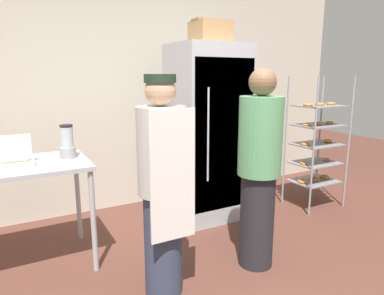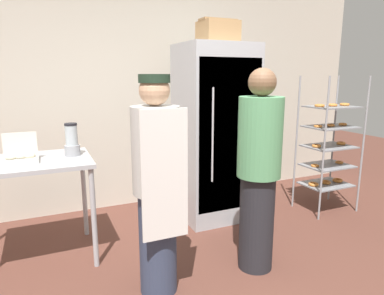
# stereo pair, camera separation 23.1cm
# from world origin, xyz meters

# --- Properties ---
(back_wall) EXTENTS (6.40, 0.12, 2.86)m
(back_wall) POSITION_xyz_m (0.00, 2.41, 1.43)
(back_wall) COLOR beige
(back_wall) RESTS_ON ground_plane
(refrigerator) EXTENTS (0.77, 0.72, 1.93)m
(refrigerator) POSITION_xyz_m (0.61, 1.58, 0.97)
(refrigerator) COLOR #ADAFB5
(refrigerator) RESTS_ON ground_plane
(baking_rack) EXTENTS (0.62, 0.47, 1.60)m
(baking_rack) POSITION_xyz_m (1.94, 1.20, 0.78)
(baking_rack) COLOR #93969B
(baking_rack) RESTS_ON ground_plane
(prep_counter) EXTENTS (1.04, 0.73, 0.91)m
(prep_counter) POSITION_xyz_m (-1.30, 1.34, 0.80)
(prep_counter) COLOR #ADAFB5
(prep_counter) RESTS_ON ground_plane
(donut_box) EXTENTS (0.27, 0.19, 0.24)m
(donut_box) POSITION_xyz_m (-1.33, 1.29, 0.96)
(donut_box) COLOR silver
(donut_box) RESTS_ON prep_counter
(blender_pitcher) EXTENTS (0.13, 0.13, 0.29)m
(blender_pitcher) POSITION_xyz_m (-0.92, 1.38, 1.03)
(blender_pitcher) COLOR #99999E
(blender_pitcher) RESTS_ON prep_counter
(cardboard_storage_box) EXTENTS (0.38, 0.32, 0.24)m
(cardboard_storage_box) POSITION_xyz_m (0.61, 1.55, 2.05)
(cardboard_storage_box) COLOR #A87F51
(cardboard_storage_box) RESTS_ON refrigerator
(person_baker) EXTENTS (0.34, 0.36, 1.61)m
(person_baker) POSITION_xyz_m (-0.43, 0.48, 0.84)
(person_baker) COLOR #333D56
(person_baker) RESTS_ON ground_plane
(person_customer) EXTENTS (0.35, 0.35, 1.66)m
(person_customer) POSITION_xyz_m (0.42, 0.46, 0.85)
(person_customer) COLOR #232328
(person_customer) RESTS_ON ground_plane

